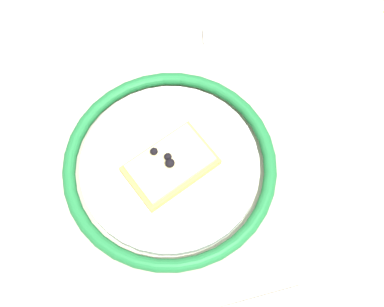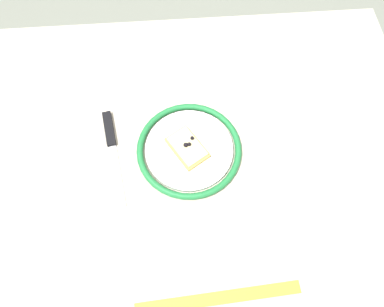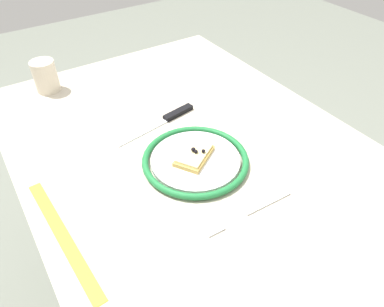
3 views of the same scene
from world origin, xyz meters
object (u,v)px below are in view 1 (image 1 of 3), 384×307
at_px(plate, 170,166).
at_px(pizza_slice_near, 170,165).
at_px(dining_table, 156,207).
at_px(fork, 154,39).

bearing_deg(plate, pizza_slice_near, 10.43).
distance_m(dining_table, fork, 0.21).
distance_m(dining_table, pizza_slice_near, 0.11).
bearing_deg(dining_table, pizza_slice_near, 117.17).
height_order(dining_table, plate, plate).
relative_size(plate, fork, 1.19).
bearing_deg(dining_table, plate, 125.25).
height_order(plate, fork, plate).
bearing_deg(pizza_slice_near, plate, -169.57).
relative_size(dining_table, fork, 5.67).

